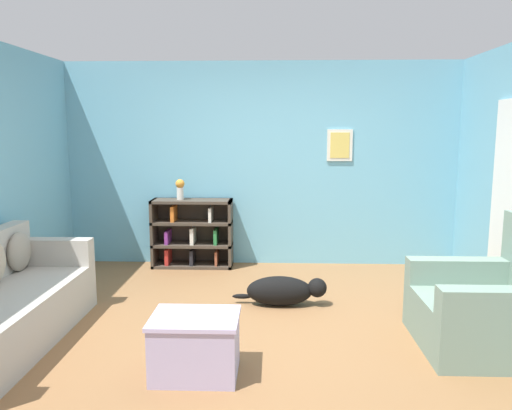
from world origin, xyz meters
TOP-DOWN VIEW (x-y plane):
  - ground_plane at (0.00, 0.00)m, footprint 14.00×14.00m
  - wall_back at (0.00, 2.25)m, footprint 5.60×0.13m
  - bookshelf at (-0.88, 2.03)m, footprint 1.02×0.35m
  - recliner_chair at (1.94, -0.31)m, footprint 1.02×1.01m
  - coffee_table at (-0.39, -0.85)m, footprint 0.62×0.48m
  - dog at (0.27, 0.60)m, footprint 0.95×0.27m
  - vase at (-1.02, 2.01)m, footprint 0.11×0.11m

SIDE VIEW (x-z plane):
  - ground_plane at x=0.00m, z-range 0.00..0.00m
  - dog at x=0.27m, z-range 0.00..0.30m
  - coffee_table at x=-0.39m, z-range 0.01..0.46m
  - recliner_chair at x=1.94m, z-range -0.18..0.87m
  - bookshelf at x=-0.88m, z-range -0.01..0.86m
  - vase at x=-1.02m, z-range 0.89..1.14m
  - wall_back at x=0.00m, z-range 0.00..2.60m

